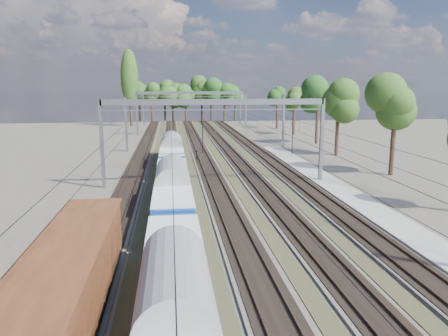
{
  "coord_description": "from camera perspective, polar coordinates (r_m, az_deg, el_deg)",
  "views": [
    {
      "loc": [
        -4.51,
        -14.88,
        10.48
      ],
      "look_at": [
        0.31,
        24.77,
        2.8
      ],
      "focal_mm": 35.0,
      "sensor_mm": 36.0,
      "label": 1
    }
  ],
  "objects": [
    {
      "name": "signal_far",
      "position": [
        64.48,
        8.94,
        4.36
      ],
      "size": [
        0.37,
        0.35,
        5.21
      ],
      "rotation": [
        0.0,
        0.0,
        0.43
      ],
      "color": "black",
      "rests_on": "ground"
    },
    {
      "name": "poplar",
      "position": [
        113.33,
        -12.24,
        11.35
      ],
      "size": [
        4.4,
        4.4,
        19.04
      ],
      "color": "black",
      "rests_on": "ground"
    },
    {
      "name": "freight_boxcar",
      "position": [
        20.48,
        -19.51,
        -13.38
      ],
      "size": [
        3.01,
        14.51,
        3.74
      ],
      "color": "black",
      "rests_on": "ground"
    },
    {
      "name": "track_bed",
      "position": [
        60.94,
        -2.59,
        1.07
      ],
      "size": [
        21.0,
        130.0,
        0.34
      ],
      "color": "#47423A",
      "rests_on": "ground"
    },
    {
      "name": "worker",
      "position": [
        59.99,
        -3.5,
        1.58
      ],
      "size": [
        0.45,
        0.63,
        1.61
      ],
      "primitive_type": "imported",
      "rotation": [
        0.0,
        0.0,
        1.69
      ],
      "color": "black",
      "rests_on": "ground"
    },
    {
      "name": "platform",
      "position": [
        39.95,
        17.81,
        -4.64
      ],
      "size": [
        3.0,
        70.0,
        0.3
      ],
      "primitive_type": "cube",
      "color": "gray",
      "rests_on": "ground"
    },
    {
      "name": "catenary",
      "position": [
        67.86,
        -2.85,
        7.42
      ],
      "size": [
        25.65,
        130.0,
        9.0
      ],
      "color": "slate",
      "rests_on": "ground"
    },
    {
      "name": "tree_belt",
      "position": [
        106.97,
        -0.42,
        9.58
      ],
      "size": [
        38.77,
        99.5,
        11.68
      ],
      "color": "black",
      "rests_on": "ground"
    },
    {
      "name": "signal_near",
      "position": [
        65.78,
        -2.8,
        4.68
      ],
      "size": [
        0.37,
        0.34,
        5.36
      ],
      "rotation": [
        0.0,
        0.0,
        -0.28
      ],
      "color": "black",
      "rests_on": "ground"
    },
    {
      "name": "emu_train",
      "position": [
        35.93,
        -6.74,
        -2.09
      ],
      "size": [
        2.86,
        60.55,
        4.18
      ],
      "color": "black",
      "rests_on": "ground"
    }
  ]
}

